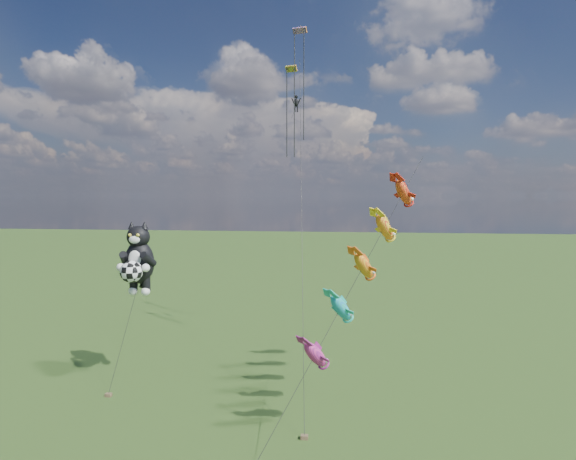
# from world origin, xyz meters

# --- Properties ---
(ground) EXTENTS (300.00, 300.00, 0.00)m
(ground) POSITION_xyz_m (0.00, 0.00, 0.00)
(ground) COLOR #18350D
(cat_kite_rig) EXTENTS (2.58, 4.13, 11.56)m
(cat_kite_rig) POSITION_xyz_m (2.18, 3.29, 8.90)
(cat_kite_rig) COLOR brown
(cat_kite_rig) RESTS_ON ground
(fish_windsock_rig) EXTENTS (9.71, 12.81, 16.10)m
(fish_windsock_rig) POSITION_xyz_m (17.78, 0.92, 9.04)
(fish_windsock_rig) COLOR brown
(fish_windsock_rig) RESTS_ON ground
(parafoil_rig) EXTENTS (3.17, 17.32, 27.85)m
(parafoil_rig) POSITION_xyz_m (12.43, 11.50, 21.39)
(parafoil_rig) COLOR brown
(parafoil_rig) RESTS_ON ground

